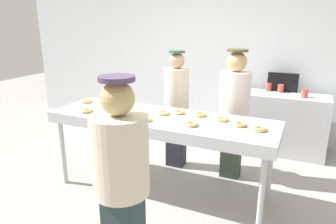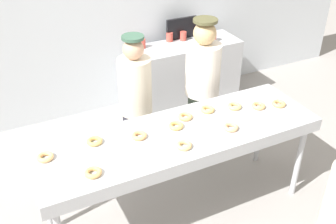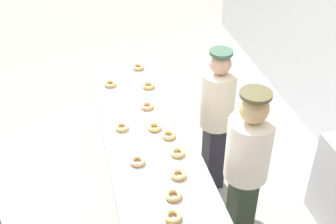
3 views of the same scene
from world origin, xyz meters
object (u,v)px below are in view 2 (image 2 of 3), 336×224
glazed_donut_3 (176,126)px  paper_cup_1 (183,36)px  glazed_donut_0 (207,109)px  glazed_donut_9 (184,145)px  glazed_donut_2 (231,127)px  paper_cup_2 (142,44)px  glazed_donut_8 (185,117)px  worker_baker (136,102)px  glazed_donut_5 (279,104)px  menu_display (182,28)px  glazed_donut_11 (95,141)px  paper_cup_3 (170,37)px  glazed_donut_1 (45,157)px  paper_cup_0 (213,37)px  glazed_donut_7 (93,173)px  glazed_donut_4 (139,136)px  fryer_conveyor (179,139)px  prep_counter (188,74)px  glazed_donut_6 (234,106)px  worker_assistant (202,81)px  glazed_donut_10 (258,106)px

glazed_donut_3 → paper_cup_1: (1.08, 1.88, 0.01)m
glazed_donut_0 → glazed_donut_9: bearing=-139.2°
glazed_donut_2 → paper_cup_2: paper_cup_2 is taller
glazed_donut_8 → glazed_donut_3: bearing=-146.3°
worker_baker → glazed_donut_8: bearing=106.4°
glazed_donut_0 → glazed_donut_8: bearing=-175.8°
glazed_donut_5 → menu_display: menu_display is taller
glazed_donut_9 → menu_display: 2.53m
glazed_donut_11 → paper_cup_3: size_ratio=1.13×
glazed_donut_1 → glazed_donut_8: same height
glazed_donut_2 → paper_cup_0: paper_cup_0 is taller
glazed_donut_5 → glazed_donut_7: 1.93m
glazed_donut_5 → glazed_donut_11: size_ratio=1.00×
glazed_donut_7 → glazed_donut_11: (0.13, 0.38, 0.00)m
menu_display → glazed_donut_3: bearing=-119.2°
glazed_donut_2 → glazed_donut_8: bearing=129.7°
glazed_donut_2 → glazed_donut_4: same height
fryer_conveyor → paper_cup_3: (0.90, 2.01, 0.10)m
glazed_donut_3 → paper_cup_0: size_ratio=1.13×
paper_cup_1 → menu_display: (0.01, 0.07, 0.08)m
glazed_donut_3 → glazed_donut_7: same height
glazed_donut_2 → menu_display: 2.29m
worker_baker → prep_counter: size_ratio=1.14×
glazed_donut_1 → glazed_donut_4: 0.78m
glazed_donut_3 → glazed_donut_9: bearing=-104.3°
glazed_donut_2 → paper_cup_3: size_ratio=1.13×
prep_counter → paper_cup_3: paper_cup_3 is taller
glazed_donut_6 → glazed_donut_9: bearing=-155.0°
glazed_donut_11 → prep_counter: bearing=42.3°
glazed_donut_0 → glazed_donut_1: size_ratio=1.00×
worker_baker → glazed_donut_0: bearing=124.7°
glazed_donut_4 → prep_counter: glazed_donut_4 is taller
glazed_donut_0 → prep_counter: (0.70, 1.62, -0.50)m
glazed_donut_8 → worker_assistant: size_ratio=0.08×
glazed_donut_4 → paper_cup_2: paper_cup_2 is taller
paper_cup_0 → paper_cup_1: (-0.34, 0.21, 0.00)m
fryer_conveyor → prep_counter: 2.16m
paper_cup_0 → menu_display: (-0.33, 0.28, 0.08)m
glazed_donut_9 → paper_cup_0: size_ratio=1.13×
glazed_donut_4 → worker_baker: worker_baker is taller
glazed_donut_6 → paper_cup_1: 1.87m
paper_cup_2 → prep_counter: bearing=-12.7°
glazed_donut_7 → paper_cup_0: 2.99m
paper_cup_3 → glazed_donut_11: bearing=-131.3°
glazed_donut_11 → glazed_donut_6: bearing=-1.7°
glazed_donut_7 → paper_cup_3: 2.82m
glazed_donut_9 → prep_counter: bearing=60.1°
glazed_donut_0 → glazed_donut_9: same height
glazed_donut_4 → glazed_donut_8: (0.50, 0.09, 0.00)m
glazed_donut_3 → glazed_donut_10: 0.87m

